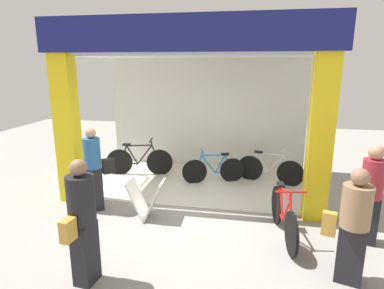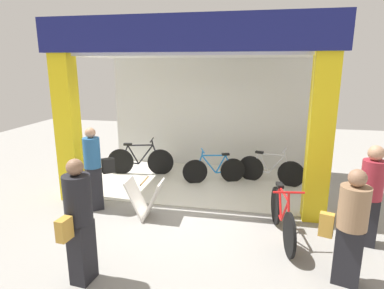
{
  "view_description": "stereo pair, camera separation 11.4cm",
  "coord_description": "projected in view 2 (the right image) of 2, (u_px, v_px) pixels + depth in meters",
  "views": [
    {
      "loc": [
        1.27,
        -6.09,
        2.87
      ],
      "look_at": [
        0.0,
        0.74,
        1.15
      ],
      "focal_mm": 30.72,
      "sensor_mm": 36.0,
      "label": 1
    },
    {
      "loc": [
        1.38,
        -6.06,
        2.87
      ],
      "look_at": [
        0.0,
        0.74,
        1.15
      ],
      "focal_mm": 30.72,
      "sensor_mm": 36.0,
      "label": 2
    }
  ],
  "objects": [
    {
      "name": "pedestrian_0",
      "position": [
        370.0,
        194.0,
        5.17
      ],
      "size": [
        0.42,
        0.42,
        1.66
      ],
      "color": "black",
      "rests_on": "ground"
    },
    {
      "name": "pedestrian_2",
      "position": [
        79.0,
        220.0,
        4.25
      ],
      "size": [
        0.39,
        0.59,
        1.72
      ],
      "color": "black",
      "rests_on": "ground"
    },
    {
      "name": "shop_facade",
      "position": [
        199.0,
        101.0,
        7.72
      ],
      "size": [
        5.59,
        3.26,
        3.71
      ],
      "color": "beige",
      "rests_on": "ground"
    },
    {
      "name": "pedestrian_1",
      "position": [
        94.0,
        168.0,
        6.47
      ],
      "size": [
        0.6,
        0.54,
        1.68
      ],
      "color": "black",
      "rests_on": "ground"
    },
    {
      "name": "bicycle_parked_0",
      "position": [
        282.0,
        216.0,
        5.48
      ],
      "size": [
        0.48,
        1.74,
        0.96
      ],
      "color": "black",
      "rests_on": "ground"
    },
    {
      "name": "bicycle_inside_0",
      "position": [
        214.0,
        170.0,
        8.03
      ],
      "size": [
        1.48,
        0.55,
        0.85
      ],
      "color": "black",
      "rests_on": "ground"
    },
    {
      "name": "bicycle_inside_1",
      "position": [
        140.0,
        160.0,
        8.64
      ],
      "size": [
        1.73,
        0.48,
        0.96
      ],
      "color": "black",
      "rests_on": "ground"
    },
    {
      "name": "ground_plane",
      "position": [
        185.0,
        207.0,
        6.73
      ],
      "size": [
        18.79,
        18.79,
        0.0
      ],
      "primitive_type": "plane",
      "color": "gray",
      "rests_on": "ground"
    },
    {
      "name": "bicycle_inside_2",
      "position": [
        270.0,
        170.0,
        7.97
      ],
      "size": [
        1.57,
        0.53,
        0.89
      ],
      "color": "black",
      "rests_on": "ground"
    },
    {
      "name": "pedestrian_3",
      "position": [
        350.0,
        226.0,
        4.23
      ],
      "size": [
        0.62,
        0.47,
        1.6
      ],
      "color": "black",
      "rests_on": "ground"
    },
    {
      "name": "sandwich_board_sign",
      "position": [
        145.0,
        199.0,
        6.2
      ],
      "size": [
        0.69,
        0.49,
        0.76
      ],
      "color": "silver",
      "rests_on": "ground"
    }
  ]
}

